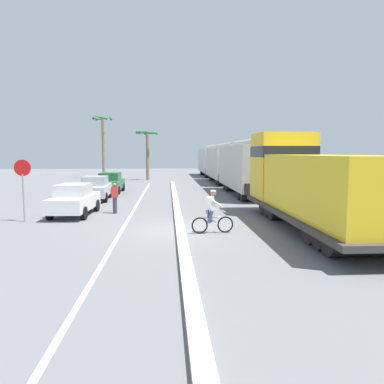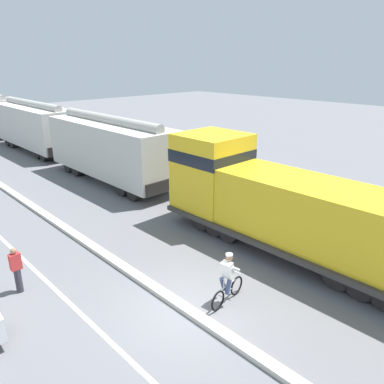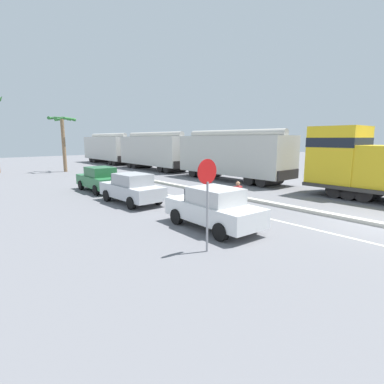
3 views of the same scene
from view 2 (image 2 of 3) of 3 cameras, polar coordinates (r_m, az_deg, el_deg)
ground_plane at (r=12.10m, az=-1.14°, el=-17.58°), size 120.00×120.00×0.00m
median_curb at (r=16.34m, az=-15.69°, el=-7.49°), size 0.36×36.00×0.16m
lane_stripe at (r=15.57m, az=-23.51°, el=-10.20°), size 0.14×36.00×0.01m
locomotive at (r=15.32m, az=12.73°, el=-2.04°), size 3.10×11.61×4.20m
hopper_car_lead at (r=23.80m, az=-12.30°, el=6.40°), size 2.90×10.60×4.18m
hopper_car_middle at (r=34.08m, az=-22.85°, el=9.21°), size 2.90×10.60×4.18m
cyclist at (r=12.03m, az=5.46°, el=-13.20°), size 1.70×0.51×1.71m
pedestrian_by_cars at (r=13.71m, az=-25.16°, el=-10.60°), size 0.34×0.22×1.62m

